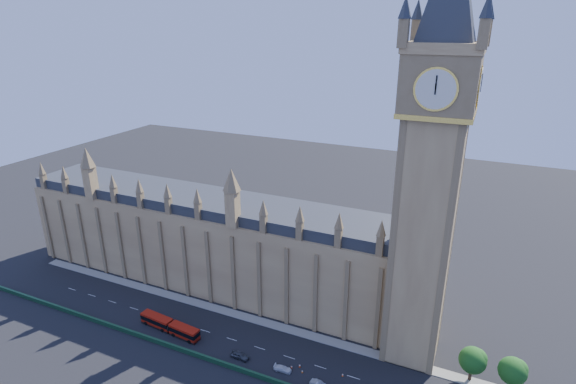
% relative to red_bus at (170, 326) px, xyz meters
% --- Properties ---
extents(ground, '(400.00, 400.00, 0.00)m').
position_rel_red_bus_xyz_m(ground, '(20.37, 3.80, -1.63)').
color(ground, black).
rests_on(ground, ground).
extents(palace_westminster, '(120.00, 20.00, 28.00)m').
position_rel_red_bus_xyz_m(palace_westminster, '(-4.63, 25.80, 12.23)').
color(palace_westminster, '#A07B4D').
rests_on(palace_westminster, ground).
extents(elizabeth_tower, '(20.59, 20.59, 105.00)m').
position_rel_red_bus_xyz_m(elizabeth_tower, '(58.37, 17.79, 52.92)').
color(elizabeth_tower, '#A07B4D').
rests_on(elizabeth_tower, ground).
extents(bridge_parapet, '(160.00, 0.60, 1.20)m').
position_rel_red_bus_xyz_m(bridge_parapet, '(20.37, -5.20, -1.03)').
color(bridge_parapet, '#1E4C2D').
rests_on(bridge_parapet, ground).
extents(kerb_north, '(160.00, 3.00, 0.16)m').
position_rel_red_bus_xyz_m(kerb_north, '(20.37, 13.30, -1.55)').
color(kerb_north, gray).
rests_on(kerb_north, ground).
extents(tree_east_near, '(6.00, 6.00, 8.50)m').
position_rel_red_bus_xyz_m(tree_east_near, '(72.59, 13.88, 4.01)').
color(tree_east_near, '#382619').
rests_on(tree_east_near, ground).
extents(tree_east_far, '(6.00, 6.00, 8.50)m').
position_rel_red_bus_xyz_m(tree_east_far, '(80.59, 13.88, 4.01)').
color(tree_east_far, '#382619').
rests_on(tree_east_far, ground).
extents(red_bus, '(18.42, 4.32, 3.10)m').
position_rel_red_bus_xyz_m(red_bus, '(0.00, 0.00, 0.00)').
color(red_bus, '#A8180B').
rests_on(red_bus, ground).
extents(car_grey, '(4.76, 2.11, 1.59)m').
position_rel_red_bus_xyz_m(car_grey, '(21.72, -1.32, -0.84)').
color(car_grey, '#424449').
rests_on(car_grey, ground).
extents(car_white, '(4.35, 2.07, 1.22)m').
position_rel_red_bus_xyz_m(car_white, '(32.86, -0.94, -1.02)').
color(car_white, white).
rests_on(car_white, ground).
extents(cone_a, '(0.47, 0.47, 0.69)m').
position_rel_red_bus_xyz_m(cone_a, '(45.99, 3.13, -1.30)').
color(cone_a, black).
rests_on(cone_a, ground).
extents(cone_b, '(0.51, 0.51, 0.65)m').
position_rel_red_bus_xyz_m(cone_b, '(34.37, 0.73, -1.31)').
color(cone_b, black).
rests_on(cone_b, ground).
extents(cone_c, '(0.47, 0.47, 0.66)m').
position_rel_red_bus_xyz_m(cone_c, '(37.22, 0.37, -1.31)').
color(cone_c, black).
rests_on(cone_c, ground).
extents(cone_d, '(0.57, 0.57, 0.78)m').
position_rel_red_bus_xyz_m(cone_d, '(35.97, 1.78, -1.25)').
color(cone_d, black).
rests_on(cone_d, ground).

